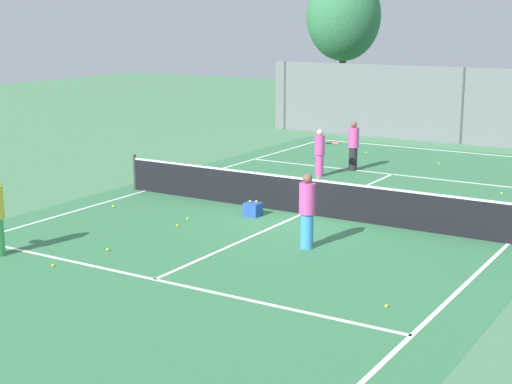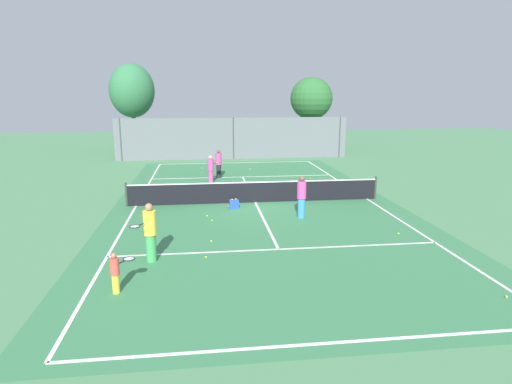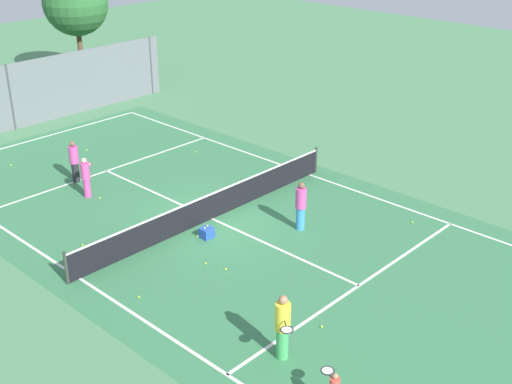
% 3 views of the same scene
% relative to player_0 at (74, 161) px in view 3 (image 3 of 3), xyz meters
% --- Properties ---
extents(ground_plane, '(80.00, 80.00, 0.00)m').
position_rel_player_0_xyz_m(ground_plane, '(1.46, -6.39, -0.88)').
color(ground_plane, '#4C8456').
extents(court_surface, '(13.00, 25.00, 0.01)m').
position_rel_player_0_xyz_m(court_surface, '(1.46, -6.39, -0.88)').
color(court_surface, '#387A4C').
rests_on(court_surface, ground_plane).
extents(tennis_net, '(11.90, 0.10, 1.10)m').
position_rel_player_0_xyz_m(tennis_net, '(1.46, -6.39, -0.37)').
color(tennis_net, '#333833').
rests_on(tennis_net, ground_plane).
extents(perimeter_fence, '(18.00, 0.12, 3.20)m').
position_rel_player_0_xyz_m(perimeter_fence, '(1.46, 7.61, 0.72)').
color(perimeter_fence, slate).
rests_on(perimeter_fence, ground_plane).
extents(tree_0, '(3.80, 3.80, 6.47)m').
position_rel_player_0_xyz_m(tree_0, '(8.93, 13.02, 3.67)').
color(tree_0, brown).
rests_on(tree_0, ground_plane).
extents(player_0, '(0.37, 0.37, 1.72)m').
position_rel_player_0_xyz_m(player_0, '(0.00, 0.00, 0.00)').
color(player_0, '#232328').
rests_on(player_0, ground_plane).
extents(player_2, '(0.38, 0.38, 1.76)m').
position_rel_player_0_xyz_m(player_2, '(3.04, -9.17, 0.02)').
color(player_2, '#388CD8').
rests_on(player_2, ground_plane).
extents(player_3, '(0.81, 0.89, 1.84)m').
position_rel_player_0_xyz_m(player_3, '(-2.61, -13.32, 0.06)').
color(player_3, '#3FA559').
rests_on(player_3, ground_plane).
extents(player_4, '(0.79, 0.82, 1.59)m').
position_rel_player_0_xyz_m(player_4, '(-0.50, -1.55, -0.06)').
color(player_4, '#D14799').
rests_on(player_4, ground_plane).
extents(ball_crate, '(0.41, 0.38, 0.43)m').
position_rel_player_0_xyz_m(ball_crate, '(0.40, -7.27, -0.70)').
color(ball_crate, blue).
rests_on(ball_crate, ground_plane).
extents(tennis_ball_0, '(0.07, 0.07, 0.07)m').
position_rel_player_0_xyz_m(tennis_ball_0, '(-1.01, 3.45, -0.85)').
color(tennis_ball_0, '#CCE533').
rests_on(tennis_ball_0, ground_plane).
extents(tennis_ball_1, '(0.07, 0.07, 0.07)m').
position_rel_player_0_xyz_m(tennis_ball_1, '(2.21, 2.62, -0.85)').
color(tennis_ball_1, '#CCE533').
rests_on(tennis_ball_1, ground_plane).
extents(tennis_ball_2, '(0.07, 0.07, 0.07)m').
position_rel_player_0_xyz_m(tennis_ball_2, '(-3.45, -8.52, -0.85)').
color(tennis_ball_2, '#CCE533').
rests_on(tennis_ball_2, ground_plane).
extents(tennis_ball_3, '(0.07, 0.07, 0.07)m').
position_rel_player_0_xyz_m(tennis_ball_3, '(3.08, -6.24, -0.85)').
color(tennis_ball_3, '#CCE533').
rests_on(tennis_ball_3, ground_plane).
extents(tennis_ball_4, '(0.07, 0.07, 0.07)m').
position_rel_player_0_xyz_m(tennis_ball_4, '(-0.94, -13.27, -0.85)').
color(tennis_ball_4, '#CCE533').
rests_on(tennis_ball_4, ground_plane).
extents(tennis_ball_5, '(0.07, 0.07, 0.07)m').
position_rel_player_0_xyz_m(tennis_ball_5, '(6.10, -11.78, -0.85)').
color(tennis_ball_5, '#CCE533').
rests_on(tennis_ball_5, ground_plane).
extents(tennis_ball_6, '(0.07, 0.07, 0.07)m').
position_rel_player_0_xyz_m(tennis_ball_6, '(5.44, -1.14, -0.85)').
color(tennis_ball_6, '#CCE533').
rests_on(tennis_ball_6, ground_plane).
extents(tennis_ball_7, '(0.07, 0.07, 0.07)m').
position_rel_player_0_xyz_m(tennis_ball_7, '(-0.32, -2.05, -0.85)').
color(tennis_ball_7, '#CCE533').
rests_on(tennis_ball_7, ground_plane).
extents(tennis_ball_9, '(0.07, 0.07, 0.07)m').
position_rel_player_0_xyz_m(tennis_ball_9, '(-2.83, -4.71, -0.85)').
color(tennis_ball_9, '#CCE533').
rests_on(tennis_ball_9, ground_plane).
extents(tennis_ball_10, '(0.07, 0.07, 0.07)m').
position_rel_player_0_xyz_m(tennis_ball_10, '(0.18, -7.04, -0.85)').
color(tennis_ball_10, '#CCE533').
rests_on(tennis_ball_10, ground_plane).
extents(tennis_ball_11, '(0.07, 0.07, 0.07)m').
position_rel_player_0_xyz_m(tennis_ball_11, '(-0.65, -9.26, -0.85)').
color(tennis_ball_11, '#CCE533').
rests_on(tennis_ball_11, ground_plane).
extents(tennis_ball_12, '(0.07, 0.07, 0.07)m').
position_rel_player_0_xyz_m(tennis_ball_12, '(-0.73, -11.78, -0.85)').
color(tennis_ball_12, '#CCE533').
rests_on(tennis_ball_12, ground_plane).
extents(tennis_ball_13, '(0.07, 0.07, 0.07)m').
position_rel_player_0_xyz_m(tennis_ball_13, '(-0.84, -8.55, -0.85)').
color(tennis_ball_13, '#CCE533').
rests_on(tennis_ball_13, ground_plane).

